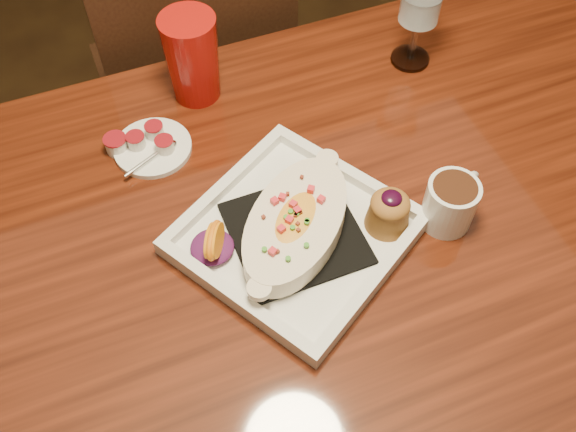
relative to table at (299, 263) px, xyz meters
name	(u,v)px	position (x,y,z in m)	size (l,w,h in m)	color
floor	(295,398)	(0.00, 0.00, -0.65)	(7.00, 7.00, 0.00)	#332211
table	(299,263)	(0.00, 0.00, 0.00)	(1.50, 0.90, 0.75)	#64220E
chair_far	(197,83)	(0.00, 0.63, -0.15)	(0.42, 0.42, 0.93)	black
plate	(302,227)	(0.00, -0.01, 0.13)	(0.41, 0.41, 0.08)	white
coffee_mug	(451,201)	(0.22, -0.06, 0.14)	(0.11, 0.08, 0.08)	white
goblet	(421,4)	(0.34, 0.28, 0.22)	(0.09, 0.09, 0.18)	silver
saucer	(152,146)	(-0.17, 0.24, 0.11)	(0.13, 0.13, 0.09)	white
creamer_loose	(116,144)	(-0.22, 0.26, 0.11)	(0.04, 0.04, 0.03)	silver
red_tumbler	(192,58)	(-0.06, 0.35, 0.18)	(0.10, 0.10, 0.16)	#B0120C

